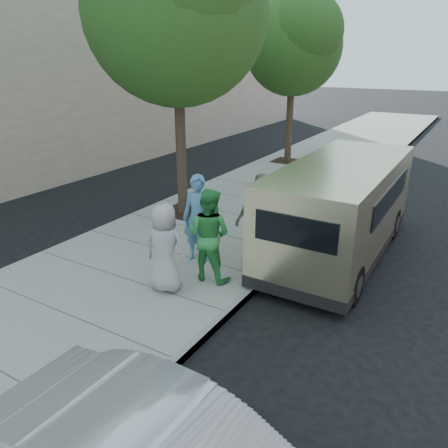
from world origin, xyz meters
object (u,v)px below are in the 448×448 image
(parking_meter, at_px, (255,235))
(person_gray_shirt, at_px, (165,248))
(tree_far, at_px, (295,41))
(person_officer, at_px, (199,218))
(person_green_shirt, at_px, (209,235))
(van, at_px, (341,207))
(person_striped_polo, at_px, (262,220))
(tree_near, at_px, (177,4))

(parking_meter, xyz_separation_m, person_gray_shirt, (-1.19, -1.34, -0.05))
(tree_far, bearing_deg, person_officer, -78.08)
(person_officer, relative_size, person_gray_shirt, 1.11)
(parking_meter, relative_size, person_gray_shirt, 0.73)
(parking_meter, distance_m, person_green_shirt, 0.91)
(van, relative_size, person_green_shirt, 3.17)
(van, relative_size, person_officer, 3.12)
(person_green_shirt, distance_m, person_striped_polo, 1.31)
(person_officer, bearing_deg, tree_far, 83.68)
(person_striped_polo, bearing_deg, parking_meter, 55.63)
(parking_meter, bearing_deg, person_striped_polo, 110.01)
(van, height_order, person_gray_shirt, van)
(tree_near, bearing_deg, van, -2.99)
(tree_near, height_order, van, tree_near)
(van, height_order, person_green_shirt, van)
(tree_near, xyz_separation_m, parking_meter, (3.50, -2.46, -4.49))
(person_officer, relative_size, person_green_shirt, 1.02)
(person_gray_shirt, bearing_deg, tree_far, -88.88)
(tree_near, bearing_deg, person_gray_shirt, -58.68)
(tree_near, bearing_deg, parking_meter, -35.07)
(van, distance_m, person_striped_polo, 2.00)
(tree_near, distance_m, person_striped_polo, 5.82)
(tree_far, height_order, person_striped_polo, tree_far)
(tree_near, height_order, person_striped_polo, tree_near)
(tree_near, distance_m, tree_far, 7.63)
(tree_far, bearing_deg, van, -59.84)
(tree_near, distance_m, person_gray_shirt, 6.35)
(van, height_order, person_striped_polo, van)
(person_green_shirt, bearing_deg, tree_far, -78.57)
(van, bearing_deg, tree_far, 119.99)
(van, distance_m, person_gray_shirt, 4.21)
(tree_far, height_order, person_gray_shirt, tree_far)
(tree_far, xyz_separation_m, person_striped_polo, (3.34, -9.43, -3.74))
(person_green_shirt, bearing_deg, person_gray_shirt, 56.81)
(parking_meter, distance_m, person_striped_polo, 0.66)
(tree_near, relative_size, person_gray_shirt, 4.37)
(tree_near, bearing_deg, person_striped_polo, -28.68)
(person_officer, bearing_deg, person_gray_shirt, -99.98)
(person_striped_polo, bearing_deg, van, -175.93)
(tree_far, height_order, person_green_shirt, tree_far)
(parking_meter, relative_size, person_green_shirt, 0.67)
(tree_near, distance_m, van, 6.32)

